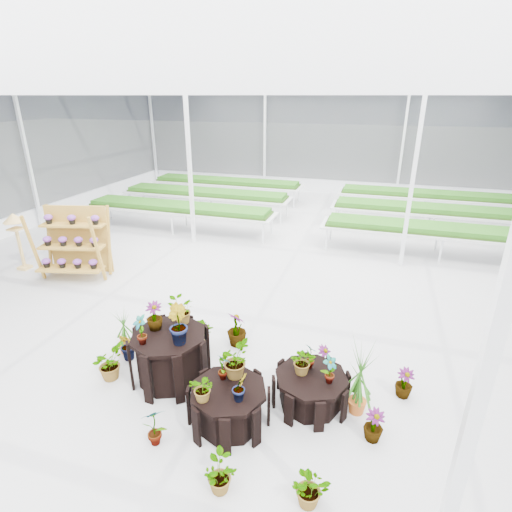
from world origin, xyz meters
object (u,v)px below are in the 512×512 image
(plinth_mid, at_px, (229,406))
(shelf_rack, at_px, (72,244))
(plinth_tall, at_px, (170,357))
(plinth_low, at_px, (311,389))
(bird_table, at_px, (19,242))

(plinth_mid, height_order, shelf_rack, shelf_rack)
(plinth_tall, bearing_deg, plinth_mid, -26.57)
(plinth_low, xyz_separation_m, shelf_rack, (-6.29, 2.65, 0.62))
(plinth_tall, height_order, bird_table, bird_table)
(plinth_low, bearing_deg, plinth_tall, -177.40)
(plinth_tall, xyz_separation_m, plinth_mid, (1.20, -0.60, -0.13))
(plinth_low, bearing_deg, plinth_mid, -145.01)
(plinth_tall, bearing_deg, plinth_low, 2.60)
(plinth_tall, relative_size, plinth_low, 1.11)
(plinth_tall, distance_m, plinth_low, 2.21)
(plinth_tall, distance_m, shelf_rack, 4.95)
(bird_table, bearing_deg, plinth_tall, -16.04)
(plinth_mid, relative_size, bird_table, 0.72)
(shelf_rack, relative_size, bird_table, 1.15)
(plinth_low, bearing_deg, bird_table, 161.53)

